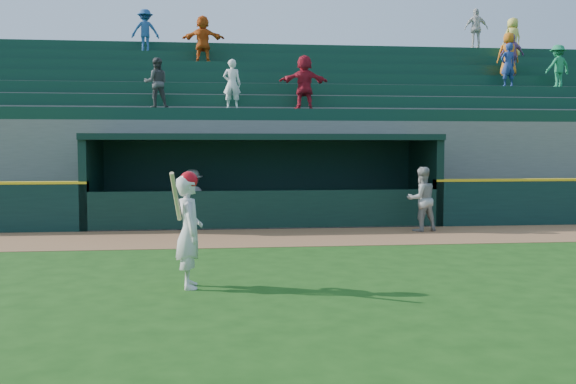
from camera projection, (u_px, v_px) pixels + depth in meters
name	position (u px, v px, depth m)	size (l,w,h in m)	color
ground	(299.00, 281.00, 10.17)	(120.00, 120.00, 0.00)	#1B4511
warning_track	(272.00, 237.00, 15.03)	(40.00, 3.00, 0.01)	#8E5D38
dugout_player_front	(421.00, 199.00, 16.10)	(0.79, 0.61, 1.62)	#9F9F9A
dugout_player_inside	(192.00, 197.00, 17.34)	(0.98, 0.56, 1.51)	#A8A8A3
dugout	(262.00, 174.00, 18.01)	(9.40, 2.80, 2.46)	slate
stands	(253.00, 139.00, 22.46)	(34.50, 6.27, 7.54)	slate
batter_at_plate	(189.00, 229.00, 9.61)	(0.50, 0.81, 1.77)	silver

